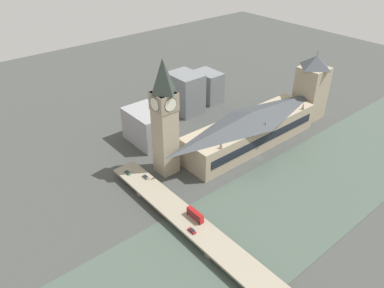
{
  "coord_description": "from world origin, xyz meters",
  "views": [
    {
      "loc": [
        -126.42,
        162.73,
        136.48
      ],
      "look_at": [
        20.86,
        39.48,
        16.92
      ],
      "focal_mm": 35.0,
      "sensor_mm": 36.0,
      "label": 1
    }
  ],
  "objects_px": {
    "car_northbound_mid": "(127,173)",
    "road_bridge": "(217,245)",
    "victoria_tower": "(311,87)",
    "parliament_hall": "(251,129)",
    "car_northbound_lead": "(145,177)",
    "double_decker_bus_mid": "(195,215)",
    "clock_tower": "(165,116)",
    "car_southbound_mid": "(192,231)"
  },
  "relations": [
    {
      "from": "parliament_hall",
      "to": "car_northbound_mid",
      "type": "relative_size",
      "value": 23.09
    },
    {
      "from": "double_decker_bus_mid",
      "to": "car_northbound_lead",
      "type": "xyz_separation_m",
      "value": [
        44.39,
        0.2,
        -1.9
      ]
    },
    {
      "from": "victoria_tower",
      "to": "clock_tower",
      "type": "bearing_deg",
      "value": 84.65
    },
    {
      "from": "parliament_hall",
      "to": "clock_tower",
      "type": "distance_m",
      "value": 68.0
    },
    {
      "from": "double_decker_bus_mid",
      "to": "car_northbound_mid",
      "type": "relative_size",
      "value": 2.42
    },
    {
      "from": "double_decker_bus_mid",
      "to": "car_southbound_mid",
      "type": "relative_size",
      "value": 2.34
    },
    {
      "from": "parliament_hall",
      "to": "car_northbound_mid",
      "type": "bearing_deg",
      "value": 77.62
    },
    {
      "from": "road_bridge",
      "to": "car_northbound_mid",
      "type": "xyz_separation_m",
      "value": [
        74.24,
        2.64,
        1.58
      ]
    },
    {
      "from": "victoria_tower",
      "to": "road_bridge",
      "type": "bearing_deg",
      "value": 110.51
    },
    {
      "from": "clock_tower",
      "to": "car_northbound_lead",
      "type": "xyz_separation_m",
      "value": [
        -3.5,
        17.89,
        -32.36
      ]
    },
    {
      "from": "car_northbound_mid",
      "to": "road_bridge",
      "type": "bearing_deg",
      "value": -177.96
    },
    {
      "from": "double_decker_bus_mid",
      "to": "parliament_hall",
      "type": "bearing_deg",
      "value": -65.69
    },
    {
      "from": "clock_tower",
      "to": "victoria_tower",
      "type": "height_order",
      "value": "clock_tower"
    },
    {
      "from": "victoria_tower",
      "to": "road_bridge",
      "type": "distance_m",
      "value": 159.76
    },
    {
      "from": "parliament_hall",
      "to": "clock_tower",
      "type": "height_order",
      "value": "clock_tower"
    },
    {
      "from": "parliament_hall",
      "to": "car_southbound_mid",
      "type": "height_order",
      "value": "parliament_hall"
    },
    {
      "from": "clock_tower",
      "to": "double_decker_bus_mid",
      "type": "height_order",
      "value": "clock_tower"
    },
    {
      "from": "car_northbound_lead",
      "to": "car_southbound_mid",
      "type": "xyz_separation_m",
      "value": [
        -50.41,
        6.94,
        0.0
      ]
    },
    {
      "from": "clock_tower",
      "to": "double_decker_bus_mid",
      "type": "relative_size",
      "value": 6.6
    },
    {
      "from": "parliament_hall",
      "to": "car_northbound_mid",
      "type": "distance_m",
      "value": 87.81
    },
    {
      "from": "double_decker_bus_mid",
      "to": "car_northbound_lead",
      "type": "bearing_deg",
      "value": 0.26
    },
    {
      "from": "victoria_tower",
      "to": "parliament_hall",
      "type": "bearing_deg",
      "value": 90.05
    },
    {
      "from": "road_bridge",
      "to": "double_decker_bus_mid",
      "type": "relative_size",
      "value": 15.21
    },
    {
      "from": "road_bridge",
      "to": "double_decker_bus_mid",
      "type": "xyz_separation_m",
      "value": [
        19.55,
        -3.38,
        3.48
      ]
    },
    {
      "from": "victoria_tower",
      "to": "car_northbound_lead",
      "type": "relative_size",
      "value": 11.11
    },
    {
      "from": "parliament_hall",
      "to": "car_northbound_lead",
      "type": "bearing_deg",
      "value": 83.93
    },
    {
      "from": "car_southbound_mid",
      "to": "double_decker_bus_mid",
      "type": "bearing_deg",
      "value": -49.87
    },
    {
      "from": "road_bridge",
      "to": "car_southbound_mid",
      "type": "bearing_deg",
      "value": 15.54
    },
    {
      "from": "parliament_hall",
      "to": "road_bridge",
      "type": "xyz_separation_m",
      "value": [
        -55.47,
        82.88,
        -8.26
      ]
    },
    {
      "from": "car_northbound_lead",
      "to": "car_northbound_mid",
      "type": "bearing_deg",
      "value": 29.49
    },
    {
      "from": "road_bridge",
      "to": "car_northbound_mid",
      "type": "bearing_deg",
      "value": 2.04
    },
    {
      "from": "victoria_tower",
      "to": "car_northbound_mid",
      "type": "distance_m",
      "value": 153.37
    },
    {
      "from": "car_northbound_mid",
      "to": "parliament_hall",
      "type": "bearing_deg",
      "value": -102.38
    },
    {
      "from": "parliament_hall",
      "to": "car_southbound_mid",
      "type": "relative_size",
      "value": 22.29
    },
    {
      "from": "clock_tower",
      "to": "parliament_hall",
      "type": "bearing_deg",
      "value": -100.97
    },
    {
      "from": "clock_tower",
      "to": "victoria_tower",
      "type": "bearing_deg",
      "value": -95.35
    },
    {
      "from": "road_bridge",
      "to": "car_northbound_lead",
      "type": "relative_size",
      "value": 35.04
    },
    {
      "from": "clock_tower",
      "to": "victoria_tower",
      "type": "relative_size",
      "value": 1.37
    },
    {
      "from": "road_bridge",
      "to": "car_northbound_lead",
      "type": "bearing_deg",
      "value": -2.85
    },
    {
      "from": "victoria_tower",
      "to": "car_northbound_mid",
      "type": "xyz_separation_m",
      "value": [
        18.72,
        151.07,
        -18.67
      ]
    },
    {
      "from": "clock_tower",
      "to": "victoria_tower",
      "type": "distance_m",
      "value": 128.65
    },
    {
      "from": "parliament_hall",
      "to": "car_northbound_lead",
      "type": "distance_m",
      "value": 80.42
    }
  ]
}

